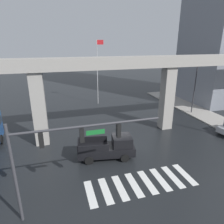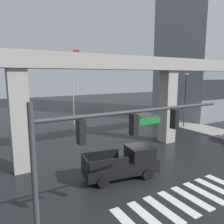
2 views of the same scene
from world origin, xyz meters
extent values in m
plane|color=black|center=(0.00, 0.00, 0.00)|extent=(120.00, 120.00, 0.00)
cube|color=silver|center=(-3.85, -5.76, 0.01)|extent=(0.55, 2.80, 0.01)
cube|color=silver|center=(-2.75, -5.76, 0.01)|extent=(0.55, 2.80, 0.01)
cube|color=silver|center=(-1.65, -5.76, 0.01)|extent=(0.55, 2.80, 0.01)
cube|color=silver|center=(-0.55, -5.76, 0.01)|extent=(0.55, 2.80, 0.01)
cube|color=silver|center=(0.55, -5.76, 0.01)|extent=(0.55, 2.80, 0.01)
cube|color=silver|center=(1.65, -5.76, 0.01)|extent=(0.55, 2.80, 0.01)
cube|color=silver|center=(2.75, -5.76, 0.01)|extent=(0.55, 2.80, 0.01)
cube|color=silver|center=(3.85, -5.76, 0.01)|extent=(0.55, 2.80, 0.01)
cube|color=#9E9991|center=(0.00, 3.15, 8.07)|extent=(53.48, 1.85, 1.20)
cube|color=#9E9991|center=(-7.21, 3.15, 3.74)|extent=(1.30, 1.30, 7.47)
cube|color=#9E9991|center=(7.21, 3.15, 3.74)|extent=(1.30, 1.30, 7.47)
cube|color=#9E9991|center=(15.05, 2.00, 0.07)|extent=(4.00, 36.00, 0.15)
cube|color=black|center=(-1.57, -1.50, 0.78)|extent=(5.34, 2.71, 0.80)
cube|color=black|center=(-0.14, -1.74, 1.63)|extent=(1.96, 2.00, 0.90)
cube|color=#3F5160|center=(0.33, -1.82, 1.63)|extent=(0.37, 1.67, 0.77)
cube|color=black|center=(-2.56, -0.45, 1.48)|extent=(2.63, 0.53, 0.60)
cube|color=black|center=(-2.84, -2.18, 1.48)|extent=(2.63, 0.53, 0.60)
cube|color=black|center=(-4.03, -1.09, 1.48)|extent=(0.38, 1.74, 0.60)
cylinder|color=black|center=(0.14, -0.87, 0.38)|extent=(0.80, 0.40, 0.76)
cylinder|color=black|center=(-0.15, -2.65, 0.38)|extent=(0.80, 0.40, 0.76)
cylinder|color=black|center=(-2.98, -0.35, 0.38)|extent=(0.80, 0.40, 0.76)
cylinder|color=black|center=(-3.27, -2.13, 0.38)|extent=(0.80, 0.40, 0.76)
cylinder|color=black|center=(-11.45, 4.23, 0.48)|extent=(0.40, 0.98, 0.96)
cylinder|color=black|center=(12.67, -0.17, 0.32)|extent=(0.67, 0.33, 0.64)
cylinder|color=#38383D|center=(-8.16, -6.75, 3.10)|extent=(0.18, 0.18, 6.20)
cylinder|color=#38383D|center=(-3.86, -6.75, 5.60)|extent=(8.60, 0.14, 0.14)
cube|color=black|center=(-6.56, -6.75, 5.08)|extent=(0.24, 0.32, 0.84)
sphere|color=red|center=(-6.56, -6.75, 5.34)|extent=(0.17, 0.17, 0.17)
cube|color=black|center=(-4.36, -6.75, 5.08)|extent=(0.24, 0.32, 0.84)
sphere|color=red|center=(-4.36, -6.75, 5.34)|extent=(0.17, 0.17, 0.17)
cube|color=black|center=(-2.16, -6.75, 5.08)|extent=(0.24, 0.32, 0.84)
sphere|color=red|center=(-2.16, -6.75, 5.34)|extent=(0.17, 0.17, 0.17)
cube|color=#19722D|center=(-3.56, -6.75, 5.15)|extent=(1.10, 0.04, 0.28)
cylinder|color=#38383D|center=(13.85, 6.69, 3.50)|extent=(0.16, 0.16, 7.00)
ellipsoid|color=beige|center=(13.85, 6.69, 7.12)|extent=(0.44, 0.70, 0.24)
cylinder|color=silver|center=(1.58, 15.68, 5.29)|extent=(0.12, 0.12, 10.58)
cube|color=red|center=(2.13, 15.68, 10.08)|extent=(1.10, 0.04, 0.70)
camera|label=1|loc=(-5.68, -17.20, 10.08)|focal=32.30mm
camera|label=2|loc=(-9.33, -13.53, 6.98)|focal=35.35mm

